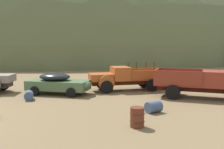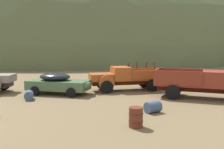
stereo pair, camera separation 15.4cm
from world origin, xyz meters
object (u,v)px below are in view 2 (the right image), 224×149
at_px(car_weathered_green, 60,83).
at_px(oil_drum_foreground, 29,95).
at_px(truck_oxide_orange, 122,78).
at_px(truck_rust_red, 211,84).
at_px(oil_drum_tipped, 153,107).
at_px(oil_drum_spare, 136,117).

xyz_separation_m(car_weathered_green, oil_drum_foreground, (-1.61, -1.97, -0.52)).
height_order(truck_oxide_orange, truck_rust_red, truck_oxide_orange).
bearing_deg(oil_drum_foreground, oil_drum_tipped, -20.65).
height_order(car_weathered_green, oil_drum_spare, car_weathered_green).
xyz_separation_m(truck_rust_red, oil_drum_spare, (-5.31, -6.08, -0.58)).
bearing_deg(oil_drum_tipped, truck_oxide_orange, 104.14).
bearing_deg(oil_drum_foreground, car_weathered_green, 50.72).
xyz_separation_m(oil_drum_spare, oil_drum_tipped, (1.03, 2.43, -0.14)).
height_order(truck_rust_red, oil_drum_foreground, truck_rust_red).
distance_m(car_weathered_green, truck_oxide_orange, 4.87).
height_order(oil_drum_spare, oil_drum_foreground, oil_drum_spare).
bearing_deg(oil_drum_spare, oil_drum_tipped, 66.99).
bearing_deg(car_weathered_green, oil_drum_spare, -43.69).
xyz_separation_m(truck_rust_red, oil_drum_tipped, (-4.28, -3.65, -0.72)).
xyz_separation_m(oil_drum_foreground, oil_drum_tipped, (7.83, -2.95, 0.01)).
bearing_deg(oil_drum_tipped, oil_drum_spare, -113.01).
distance_m(car_weathered_green, oil_drum_spare, 9.00).
relative_size(truck_oxide_orange, truck_rust_red, 0.92).
xyz_separation_m(car_weathered_green, oil_drum_tipped, (6.22, -4.91, -0.51)).
height_order(car_weathered_green, oil_drum_foreground, car_weathered_green).
distance_m(car_weathered_green, oil_drum_tipped, 7.94).
bearing_deg(oil_drum_spare, oil_drum_foreground, 141.62).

